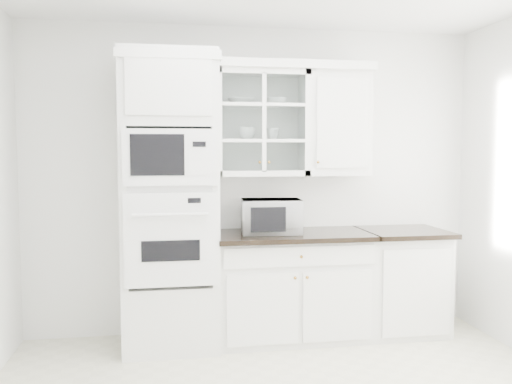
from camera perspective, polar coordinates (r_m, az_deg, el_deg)
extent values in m
cube|color=white|center=(4.84, -0.18, 1.22)|extent=(4.00, 0.02, 2.70)
cube|color=white|center=(4.47, -9.05, -1.02)|extent=(0.76, 0.65, 2.40)
cube|color=white|center=(4.17, -8.97, -5.01)|extent=(0.70, 0.03, 0.72)
cube|color=black|center=(4.17, -8.95, -6.13)|extent=(0.44, 0.01, 0.16)
cube|color=white|center=(4.12, -9.07, 3.61)|extent=(0.70, 0.03, 0.43)
cube|color=black|center=(4.10, -10.34, 3.87)|extent=(0.40, 0.01, 0.31)
cube|color=white|center=(4.75, 3.79, -9.98)|extent=(1.30, 0.60, 0.88)
cube|color=black|center=(4.62, 3.92, -4.55)|extent=(1.32, 0.67, 0.04)
cube|color=white|center=(5.06, 15.02, -9.20)|extent=(0.70, 0.60, 0.88)
cube|color=black|center=(4.95, 15.29, -4.10)|extent=(0.72, 0.67, 0.04)
cube|color=white|center=(4.69, 0.50, 7.23)|extent=(0.80, 0.33, 0.90)
cube|color=white|center=(4.68, 0.50, 5.40)|extent=(0.74, 0.29, 0.02)
cube|color=white|center=(4.70, 0.50, 9.06)|extent=(0.74, 0.29, 0.02)
cube|color=white|center=(4.85, 8.44, 7.09)|extent=(0.55, 0.33, 0.90)
cube|color=white|center=(4.69, -0.74, 13.18)|extent=(2.14, 0.38, 0.07)
imported|color=white|center=(4.59, 1.59, -2.54)|extent=(0.53, 0.45, 0.29)
imported|color=white|center=(4.69, -1.59, 9.53)|extent=(0.26, 0.26, 0.06)
imported|color=white|center=(4.71, 2.08, 9.52)|extent=(0.20, 0.20, 0.06)
imported|color=white|center=(4.65, -0.98, 6.18)|extent=(0.15, 0.15, 0.11)
imported|color=white|center=(4.72, 1.76, 6.14)|extent=(0.11, 0.11, 0.10)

